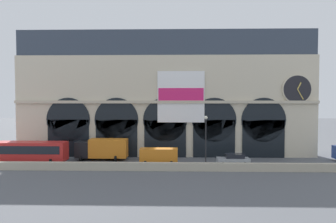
# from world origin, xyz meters

# --- Properties ---
(ground_plane) EXTENTS (200.00, 200.00, 0.00)m
(ground_plane) POSITION_xyz_m (0.00, 0.00, 0.00)
(ground_plane) COLOR #54565B
(quay_parapet_wall) EXTENTS (90.00, 0.70, 1.04)m
(quay_parapet_wall) POSITION_xyz_m (0.00, -4.42, 0.52)
(quay_parapet_wall) COLOR #B2A891
(quay_parapet_wall) RESTS_ON ground
(station_building) EXTENTS (46.64, 4.62, 19.76)m
(station_building) POSITION_xyz_m (0.04, 7.10, 9.53)
(station_building) COLOR beige
(station_building) RESTS_ON ground
(bus_west) EXTENTS (11.00, 3.25, 3.10)m
(bus_west) POSITION_xyz_m (-18.99, -0.83, 1.78)
(bus_west) COLOR red
(bus_west) RESTS_ON ground
(box_truck_midwest) EXTENTS (7.50, 2.91, 3.12)m
(box_truck_midwest) POSITION_xyz_m (-9.15, 2.42, 1.70)
(box_truck_midwest) COLOR black
(box_truck_midwest) RESTS_ON ground
(van_center) EXTENTS (5.20, 2.48, 2.20)m
(van_center) POSITION_xyz_m (-0.68, -0.45, 1.25)
(van_center) COLOR orange
(van_center) RESTS_ON ground
(car_mideast) EXTENTS (4.40, 2.22, 1.55)m
(car_mideast) POSITION_xyz_m (9.54, -0.73, 0.80)
(car_mideast) COLOR #ADB2B7
(car_mideast) RESTS_ON ground
(street_lamp_quayside) EXTENTS (0.44, 0.44, 6.90)m
(street_lamp_quayside) POSITION_xyz_m (5.50, -3.62, 4.41)
(street_lamp_quayside) COLOR black
(street_lamp_quayside) RESTS_ON ground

